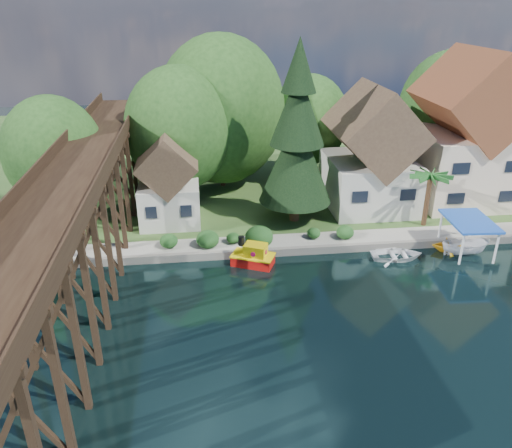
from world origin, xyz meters
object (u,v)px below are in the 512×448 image
Objects in this scene: house_center at (466,139)px; tugboat at (253,257)px; trestle_bridge at (84,215)px; house_left at (371,157)px; boat_yellow at (448,244)px; palm_tree at (431,178)px; boat_canopy at (466,240)px; boat_white_a at (397,254)px; conifer at (297,138)px; shed at (169,185)px.

tugboat is at bearing -154.92° from house_center.
tugboat is at bearing 8.26° from trestle_bridge.
boat_yellow is (3.70, -8.80, -4.51)m from house_left.
house_left is 15.53m from tugboat.
palm_tree reaches higher than boat_yellow.
boat_canopy reaches higher than tugboat.
boat_yellow is (26.70, 2.03, -4.73)m from trestle_bridge.
trestle_bridge is 18.65× the size of boat_yellow.
palm_tree is at bearing 12.68° from trestle_bridge.
boat_canopy is (1.29, -4.67, -3.49)m from palm_tree.
boat_yellow is at bearing -86.32° from palm_tree.
house_center is 15.19m from boat_white_a.
trestle_bridge is 11.21× the size of boat_white_a.
trestle_bridge is at bearing -152.08° from conifer.
boat_canopy is (-4.26, -10.04, -5.15)m from house_center.
trestle_bridge is 17.87m from conifer.
boat_yellow is at bearing -29.56° from conifer.
trestle_bridge is at bearing 96.88° from boat_white_a.
shed is 23.11m from boat_yellow.
conifer reaches higher than house_left.
house_center is at bearing -21.23° from boat_yellow.
house_left is 10.67m from boat_white_a.
boat_yellow reaches higher than boat_white_a.
palm_tree is (3.44, -4.88, -0.39)m from house_left.
boat_canopy is at bearing -116.91° from boat_yellow.
palm_tree is 7.60m from boat_white_a.
boat_canopy is (22.74, -8.04, -2.56)m from shed.
trestle_bridge is 27.11m from palm_tree.
trestle_bridge is 4.01× the size of house_left.
house_left is (23.00, 10.83, -0.21)m from trestle_bridge.
house_center reaches higher than boat_white_a.
house_left is 1.40× the size of shed.
house_center is 2.85× the size of palm_tree.
house_center is 12.06m from boat_canopy.
palm_tree is 1.38× the size of tugboat.
boat_canopy is at bearing 2.65° from trestle_bridge.
boat_white_a is at bearing -1.81° from tugboat.
palm_tree is 1.02× the size of boat_canopy.
house_center is at bearing 10.52° from conifer.
conifer is at bearing 68.91° from boat_yellow.
boat_canopy reaches higher than boat_white_a.
house_left reaches higher than boat_white_a.
boat_canopy is at bearing -86.50° from boat_white_a.
trestle_bridge is 25.42m from house_left.
boat_yellow is at bearing 144.62° from boat_canopy.
tugboat is (-4.34, -6.65, -7.10)m from conifer.
tugboat is 16.45m from boat_canopy.
boat_yellow is (-1.04, 0.74, -0.64)m from boat_canopy.
house_center is 0.92× the size of conifer.
tugboat is 0.74× the size of boat_canopy.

